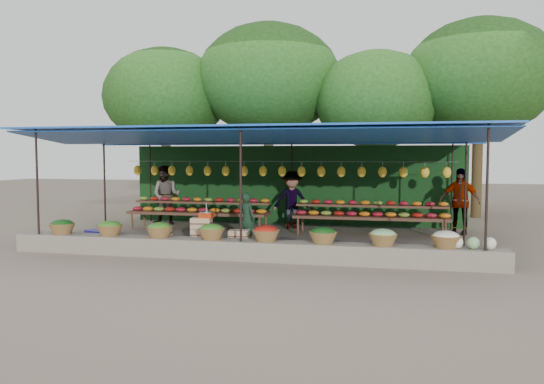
% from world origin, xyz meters
% --- Properties ---
extents(ground, '(60.00, 60.00, 0.00)m').
position_xyz_m(ground, '(0.00, 0.00, 0.00)').
color(ground, '#6B5B4E').
rests_on(ground, ground).
extents(stone_curb, '(10.60, 0.55, 0.40)m').
position_xyz_m(stone_curb, '(0.00, -2.75, 0.20)').
color(stone_curb, '#6D6657').
rests_on(stone_curb, ground).
extents(stall_canopy, '(10.80, 6.60, 2.82)m').
position_xyz_m(stall_canopy, '(0.00, 0.06, 2.68)').
color(stall_canopy, black).
rests_on(stall_canopy, ground).
extents(produce_baskets, '(8.98, 0.58, 0.34)m').
position_xyz_m(produce_baskets, '(-0.10, -2.75, 0.56)').
color(produce_baskets, brown).
rests_on(produce_baskets, stone_curb).
extents(netting_backdrop, '(10.60, 0.06, 2.50)m').
position_xyz_m(netting_backdrop, '(0.00, 3.15, 1.25)').
color(netting_backdrop, '#174118').
rests_on(netting_backdrop, ground).
extents(tree_row, '(16.51, 5.50, 7.12)m').
position_xyz_m(tree_row, '(0.50, 6.09, 4.70)').
color(tree_row, '#332512').
rests_on(tree_row, ground).
extents(fruit_table_left, '(4.21, 0.95, 0.93)m').
position_xyz_m(fruit_table_left, '(-2.49, 1.35, 0.61)').
color(fruit_table_left, '#4B2F1E').
rests_on(fruit_table_left, ground).
extents(fruit_table_right, '(4.21, 0.95, 0.93)m').
position_xyz_m(fruit_table_right, '(2.51, 1.35, 0.61)').
color(fruit_table_right, '#4B2F1E').
rests_on(fruit_table_right, ground).
extents(crate_counter, '(2.39, 0.39, 0.77)m').
position_xyz_m(crate_counter, '(-1.23, -2.02, 0.31)').
color(crate_counter, tan).
rests_on(crate_counter, ground).
extents(weighing_scale, '(0.32, 0.32, 0.34)m').
position_xyz_m(weighing_scale, '(-1.07, -2.02, 0.85)').
color(weighing_scale, red).
rests_on(weighing_scale, crate_counter).
extents(vendor_seated, '(0.55, 0.48, 1.28)m').
position_xyz_m(vendor_seated, '(-0.40, -0.99, 0.64)').
color(vendor_seated, '#16311F').
rests_on(vendor_seated, ground).
extents(customer_left, '(0.94, 0.75, 1.87)m').
position_xyz_m(customer_left, '(-3.92, 2.19, 0.94)').
color(customer_left, slate).
rests_on(customer_left, ground).
extents(customer_mid, '(1.25, 0.93, 1.72)m').
position_xyz_m(customer_mid, '(0.15, 2.12, 0.86)').
color(customer_mid, slate).
rests_on(customer_mid, ground).
extents(customer_right, '(1.15, 0.69, 1.84)m').
position_xyz_m(customer_right, '(4.92, 2.02, 0.92)').
color(customer_right, slate).
rests_on(customer_right, ground).
extents(blue_crate_front, '(0.62, 0.54, 0.31)m').
position_xyz_m(blue_crate_front, '(-5.33, -2.12, 0.15)').
color(blue_crate_front, navy).
rests_on(blue_crate_front, ground).
extents(blue_crate_back, '(0.64, 0.56, 0.32)m').
position_xyz_m(blue_crate_back, '(-4.19, -1.48, 0.16)').
color(blue_crate_back, navy).
rests_on(blue_crate_back, ground).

